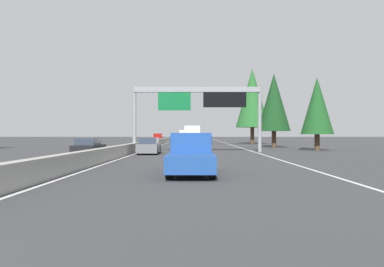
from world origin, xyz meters
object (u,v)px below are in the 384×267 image
object	(u,v)px
box_truck_distant_b	(184,134)
pickup_far_right	(191,153)
sedan_far_center	(149,146)
conifer_right_near	(317,106)
oncoming_near	(158,138)
oncoming_far	(89,148)
conifer_right_far	(252,98)
sign_gantry_overhead	(199,100)
conifer_right_mid	(274,102)
bus_mid_center	(192,134)

from	to	relation	value
box_truck_distant_b	pickup_far_right	bearing A→B (deg)	-178.17
sedan_far_center	conifer_right_near	size ratio (longest dim) A/B	0.55
oncoming_near	oncoming_far	size ratio (longest dim) A/B	1.27
sedan_far_center	conifer_right_far	distance (m)	38.23
sign_gantry_overhead	conifer_right_far	distance (m)	32.99
oncoming_far	conifer_right_far	xyz separation A→B (m)	(37.69, -18.99, 7.52)
conifer_right_mid	sign_gantry_overhead	bearing A→B (deg)	143.16
sedan_far_center	conifer_right_mid	xyz separation A→B (m)	(16.84, -14.63, 5.31)
sign_gantry_overhead	sedan_far_center	bearing A→B (deg)	126.36
oncoming_near	sedan_far_center	bearing A→B (deg)	4.67
sedan_far_center	conifer_right_near	world-z (taller)	conifer_right_near
sign_gantry_overhead	oncoming_near	world-z (taller)	sign_gantry_overhead
bus_mid_center	conifer_right_near	world-z (taller)	conifer_right_near
oncoming_near	conifer_right_near	bearing A→B (deg)	25.38
conifer_right_far	conifer_right_near	bearing A→B (deg)	-173.50
sign_gantry_overhead	oncoming_near	bearing A→B (deg)	9.98
sedan_far_center	conifer_right_near	xyz separation A→B (m)	(7.67, -17.46, 4.18)
oncoming_near	conifer_right_far	distance (m)	27.79
pickup_far_right	sign_gantry_overhead	bearing A→B (deg)	-1.60
conifer_right_near	sign_gantry_overhead	bearing A→B (deg)	108.60
box_truck_distant_b	conifer_right_mid	world-z (taller)	conifer_right_mid
sedan_far_center	oncoming_near	size ratio (longest dim) A/B	0.79
sedan_far_center	oncoming_far	xyz separation A→B (m)	(-3.08, 4.60, 0.00)
bus_mid_center	conifer_right_mid	bearing A→B (deg)	-145.74
bus_mid_center	pickup_far_right	bearing A→B (deg)	-179.74
box_truck_distant_b	sign_gantry_overhead	bearing A→B (deg)	-177.41
oncoming_far	box_truck_distant_b	bearing A→B (deg)	177.10
oncoming_near	sign_gantry_overhead	bearing A→B (deg)	9.98
box_truck_distant_b	oncoming_far	xyz separation A→B (m)	(-97.70, 4.96, -0.93)
oncoming_near	conifer_right_mid	size ratio (longest dim) A/B	0.57
conifer_right_near	conifer_right_far	distance (m)	27.32
box_truck_distant_b	conifer_right_far	size ratio (longest dim) A/B	0.63
bus_mid_center	conifer_right_mid	distance (m)	19.90
sign_gantry_overhead	conifer_right_far	world-z (taller)	conifer_right_far
bus_mid_center	conifer_right_near	size ratio (longest dim) A/B	1.44
sedan_far_center	conifer_right_mid	distance (m)	22.93
conifer_right_near	conifer_right_mid	bearing A→B (deg)	17.19
pickup_far_right	box_truck_distant_b	size ratio (longest dim) A/B	0.66
conifer_right_far	sign_gantry_overhead	bearing A→B (deg)	162.43
box_truck_distant_b	conifer_right_far	distance (m)	61.98
sign_gantry_overhead	box_truck_distant_b	xyz separation A→B (m)	(91.32, 4.12, -3.48)
pickup_far_right	conifer_right_near	bearing A→B (deg)	-28.81
oncoming_near	conifer_right_near	xyz separation A→B (m)	(-46.07, -21.85, 3.94)
box_truck_distant_b	conifer_right_mid	xyz separation A→B (m)	(-77.78, -14.27, 4.38)
sedan_far_center	box_truck_distant_b	bearing A→B (deg)	-0.22
conifer_right_near	conifer_right_far	size ratio (longest dim) A/B	0.59
sedan_far_center	oncoming_near	distance (m)	53.92
box_truck_distant_b	oncoming_near	bearing A→B (deg)	173.37
sedan_far_center	conifer_right_far	xyz separation A→B (m)	(34.61, -14.40, 7.52)
box_truck_distant_b	conifer_right_mid	bearing A→B (deg)	-169.61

